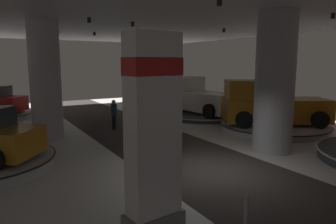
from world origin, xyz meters
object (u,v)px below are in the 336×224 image
(column_left, at_px, (45,79))
(visitor_walking_near, at_px, (114,113))
(display_car_deep_right, at_px, (161,92))
(display_platform_mid_right, at_px, (274,126))
(pickup_truck_far_right, at_px, (200,98))
(display_platform_far_right, at_px, (203,114))
(column_right, at_px, (275,83))
(display_platform_deep_right, at_px, (161,102))
(pickup_truck_mid_right, at_px, (269,106))
(brand_sign_pylon, at_px, (153,131))

(column_left, distance_m, visitor_walking_near, 3.81)
(display_car_deep_right, relative_size, display_platform_mid_right, 0.76)
(column_left, relative_size, display_car_deep_right, 1.28)
(display_car_deep_right, distance_m, visitor_walking_near, 10.94)
(pickup_truck_far_right, bearing_deg, visitor_walking_near, -168.43)
(display_platform_far_right, bearing_deg, column_right, -107.23)
(display_platform_far_right, height_order, visitor_walking_near, visitor_walking_near)
(column_left, bearing_deg, display_car_deep_right, 37.49)
(display_platform_far_right, distance_m, display_platform_mid_right, 5.41)
(column_left, relative_size, display_platform_deep_right, 1.16)
(display_platform_deep_right, xyz_separation_m, visitor_walking_near, (-7.29, -8.19, 0.75))
(display_car_deep_right, bearing_deg, column_right, -101.96)
(display_car_deep_right, relative_size, pickup_truck_mid_right, 0.76)
(display_platform_far_right, relative_size, pickup_truck_far_right, 1.04)
(column_left, xyz_separation_m, pickup_truck_far_right, (9.88, 1.33, -1.54))
(pickup_truck_far_right, relative_size, display_platform_mid_right, 0.97)
(column_left, height_order, display_platform_deep_right, column_left)
(brand_sign_pylon, height_order, display_platform_deep_right, brand_sign_pylon)
(pickup_truck_mid_right, bearing_deg, display_car_deep_right, 88.85)
(column_left, relative_size, display_platform_mid_right, 0.97)
(brand_sign_pylon, relative_size, display_platform_mid_right, 0.73)
(brand_sign_pylon, xyz_separation_m, display_platform_mid_right, (10.18, 5.77, -1.97))
(column_right, height_order, display_car_deep_right, column_right)
(display_platform_mid_right, relative_size, visitor_walking_near, 3.57)
(display_car_deep_right, bearing_deg, display_platform_far_right, -95.69)
(display_platform_deep_right, relative_size, pickup_truck_mid_right, 0.84)
(brand_sign_pylon, xyz_separation_m, display_platform_deep_right, (10.15, 18.30, -1.99))
(column_left, height_order, brand_sign_pylon, column_left)
(column_right, distance_m, display_platform_mid_right, 5.00)
(display_platform_deep_right, bearing_deg, display_car_deep_right, -87.68)
(column_right, height_order, pickup_truck_far_right, column_right)
(brand_sign_pylon, xyz_separation_m, visitor_walking_near, (2.86, 10.11, -1.24))
(column_left, relative_size, visitor_walking_near, 3.46)
(brand_sign_pylon, distance_m, display_platform_far_right, 14.73)
(pickup_truck_mid_right, bearing_deg, brand_sign_pylon, -149.08)
(display_car_deep_right, relative_size, display_platform_far_right, 0.76)
(display_car_deep_right, height_order, display_platform_far_right, display_car_deep_right)
(pickup_truck_far_right, relative_size, pickup_truck_mid_right, 0.97)
(pickup_truck_far_right, xyz_separation_m, pickup_truck_mid_right, (0.49, -5.52, 0.05))
(column_right, relative_size, display_platform_far_right, 0.97)
(brand_sign_pylon, height_order, pickup_truck_mid_right, brand_sign_pylon)
(display_car_deep_right, relative_size, pickup_truck_far_right, 0.79)
(display_platform_far_right, distance_m, visitor_walking_near, 6.70)
(display_platform_far_right, bearing_deg, display_platform_deep_right, 84.35)
(column_right, distance_m, pickup_truck_mid_right, 4.45)
(display_platform_far_right, relative_size, pickup_truck_mid_right, 1.01)
(column_left, height_order, pickup_truck_far_right, column_left)
(display_platform_deep_right, bearing_deg, display_platform_far_right, -95.65)
(display_platform_mid_right, height_order, pickup_truck_mid_right, pickup_truck_mid_right)
(brand_sign_pylon, distance_m, display_platform_deep_right, 21.01)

